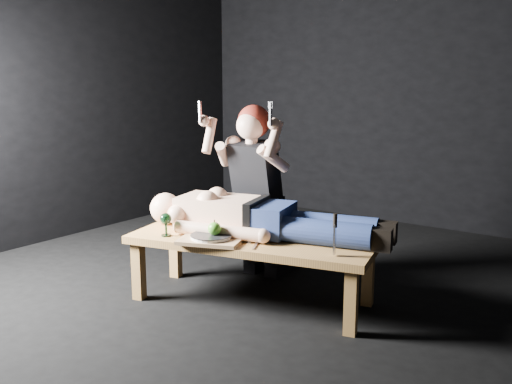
# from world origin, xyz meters

# --- Properties ---
(ground) EXTENTS (5.00, 5.00, 0.00)m
(ground) POSITION_xyz_m (0.00, 0.00, 0.00)
(ground) COLOR black
(ground) RESTS_ON ground
(back_wall) EXTENTS (5.00, 0.00, 5.00)m
(back_wall) POSITION_xyz_m (0.00, 2.50, 1.50)
(back_wall) COLOR black
(back_wall) RESTS_ON ground
(table) EXTENTS (1.73, 0.97, 0.45)m
(table) POSITION_xyz_m (-0.04, -0.23, 0.23)
(table) COLOR #AD7F3C
(table) RESTS_ON ground
(lying_man) EXTENTS (1.85, 0.93, 0.29)m
(lying_man) POSITION_xyz_m (-0.01, -0.12, 0.59)
(lying_man) COLOR beige
(lying_man) RESTS_ON table
(kneeling_woman) EXTENTS (0.75, 0.83, 1.34)m
(kneeling_woman) POSITION_xyz_m (-0.30, 0.24, 0.67)
(kneeling_woman) COLOR black
(kneeling_woman) RESTS_ON ground
(serving_tray) EXTENTS (0.47, 0.41, 0.02)m
(serving_tray) POSITION_xyz_m (-0.20, -0.46, 0.46)
(serving_tray) COLOR #A98156
(serving_tray) RESTS_ON table
(plate) EXTENTS (0.34, 0.34, 0.02)m
(plate) POSITION_xyz_m (-0.20, -0.46, 0.48)
(plate) COLOR white
(plate) RESTS_ON serving_tray
(apple) EXTENTS (0.09, 0.09, 0.09)m
(apple) POSITION_xyz_m (-0.18, -0.45, 0.54)
(apple) COLOR #4B8C29
(apple) RESTS_ON plate
(goblet) EXTENTS (0.09, 0.09, 0.16)m
(goblet) POSITION_xyz_m (-0.53, -0.53, 0.53)
(goblet) COLOR black
(goblet) RESTS_ON table
(fork_flat) EXTENTS (0.11, 0.15, 0.01)m
(fork_flat) POSITION_xyz_m (-0.39, -0.49, 0.45)
(fork_flat) COLOR #B2B2B7
(fork_flat) RESTS_ON table
(knife_flat) EXTENTS (0.09, 0.16, 0.01)m
(knife_flat) POSITION_xyz_m (0.09, -0.37, 0.45)
(knife_flat) COLOR #B2B2B7
(knife_flat) RESTS_ON table
(spoon_flat) EXTENTS (0.14, 0.12, 0.01)m
(spoon_flat) POSITION_xyz_m (-0.03, -0.30, 0.45)
(spoon_flat) COLOR #B2B2B7
(spoon_flat) RESTS_ON table
(carving_knife) EXTENTS (0.04, 0.04, 0.26)m
(carving_knife) POSITION_xyz_m (0.59, -0.27, 0.58)
(carving_knife) COLOR #B2B2B7
(carving_knife) RESTS_ON table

